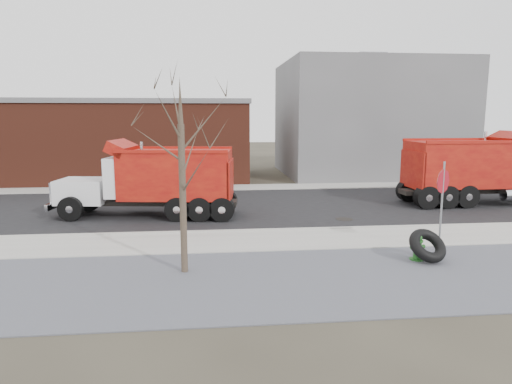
{
  "coord_description": "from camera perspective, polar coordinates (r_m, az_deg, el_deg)",
  "views": [
    {
      "loc": [
        -2.5,
        -14.61,
        4.2
      ],
      "look_at": [
        -0.76,
        2.1,
        1.4
      ],
      "focal_mm": 32.0,
      "sensor_mm": 36.0,
      "label": 1
    }
  ],
  "objects": [
    {
      "name": "curb",
      "position": [
        16.87,
        2.77,
        -4.78
      ],
      "size": [
        60.0,
        0.15,
        0.11
      ],
      "primitive_type": "cube",
      "color": "#9E9B93",
      "rests_on": "ground"
    },
    {
      "name": "truck_tire",
      "position": [
        14.2,
        20.65,
        -6.29
      ],
      "size": [
        1.36,
        1.3,
        0.98
      ],
      "color": "black",
      "rests_on": "ground"
    },
    {
      "name": "bare_tree",
      "position": [
        12.06,
        -9.29,
        5.03
      ],
      "size": [
        3.2,
        3.2,
        5.2
      ],
      "color": "#382D23",
      "rests_on": "ground"
    },
    {
      "name": "gravel_verge",
      "position": [
        12.13,
        6.43,
        -10.79
      ],
      "size": [
        60.0,
        5.0,
        0.03
      ],
      "primitive_type": "cube",
      "color": "gray",
      "rests_on": "ground"
    },
    {
      "name": "dump_truck_red_b",
      "position": [
        19.5,
        -12.5,
        1.65
      ],
      "size": [
        7.63,
        3.02,
        3.19
      ],
      "rotation": [
        0.0,
        0.0,
        3.02
      ],
      "color": "black",
      "rests_on": "ground"
    },
    {
      "name": "fire_hydrant",
      "position": [
        14.28,
        19.56,
        -6.64
      ],
      "size": [
        0.47,
        0.45,
        0.82
      ],
      "rotation": [
        0.0,
        0.0,
        0.17
      ],
      "color": "#276626",
      "rests_on": "ground"
    },
    {
      "name": "stop_sign",
      "position": [
        15.1,
        22.29,
        0.11
      ],
      "size": [
        0.64,
        0.48,
        2.84
      ],
      "rotation": [
        0.0,
        0.0,
        0.23
      ],
      "color": "gray",
      "rests_on": "ground"
    },
    {
      "name": "ground",
      "position": [
        15.4,
        3.64,
        -6.38
      ],
      "size": [
        120.0,
        120.0,
        0.0
      ],
      "primitive_type": "plane",
      "color": "#383328",
      "rests_on": "ground"
    },
    {
      "name": "building_brick",
      "position": [
        32.52,
        -19.39,
        6.21
      ],
      "size": [
        20.2,
        8.2,
        5.3
      ],
      "color": "#5F281B",
      "rests_on": "ground"
    },
    {
      "name": "far_sidewalk",
      "position": [
        27.05,
        -0.57,
        0.6
      ],
      "size": [
        60.0,
        2.0,
        0.06
      ],
      "primitive_type": "cube",
      "color": "#9E9B93",
      "rests_on": "ground"
    },
    {
      "name": "dump_truck_red_a",
      "position": [
        24.45,
        26.36,
        2.73
      ],
      "size": [
        8.53,
        2.54,
        3.44
      ],
      "rotation": [
        0.0,
        0.0,
        0.02
      ],
      "color": "black",
      "rests_on": "ground"
    },
    {
      "name": "sidewalk",
      "position": [
        15.63,
        3.49,
        -6.03
      ],
      "size": [
        60.0,
        2.5,
        0.06
      ],
      "primitive_type": "cube",
      "color": "#9E9B93",
      "rests_on": "ground"
    },
    {
      "name": "road",
      "position": [
        21.47,
        0.86,
        -1.79
      ],
      "size": [
        60.0,
        9.4,
        0.02
      ],
      "primitive_type": "cube",
      "color": "black",
      "rests_on": "ground"
    },
    {
      "name": "building_grey",
      "position": [
        34.58,
        13.65,
        8.87
      ],
      "size": [
        12.0,
        10.0,
        8.0
      ],
      "color": "slate",
      "rests_on": "ground"
    }
  ]
}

